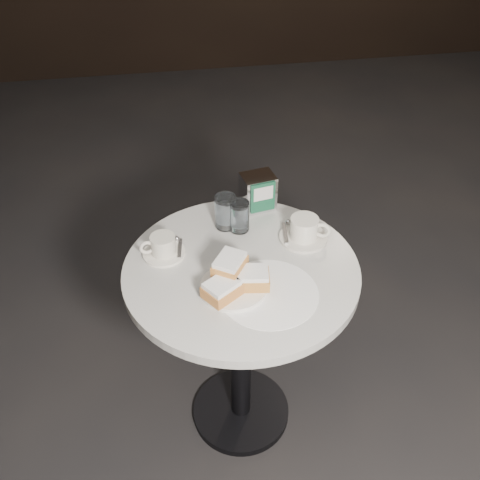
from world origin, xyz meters
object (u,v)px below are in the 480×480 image
object	(u,v)px
cafe_table	(241,313)
water_glass_right	(239,216)
beignet_plate	(234,281)
coffee_cup_left	(163,247)
coffee_cup_right	(304,230)
water_glass_left	(226,212)
napkin_dispenser	(258,192)

from	to	relation	value
cafe_table	water_glass_right	bearing A→B (deg)	81.76
beignet_plate	coffee_cup_left	world-z (taller)	beignet_plate
coffee_cup_right	water_glass_left	world-z (taller)	water_glass_left
water_glass_left	water_glass_right	bearing A→B (deg)	-31.96
beignet_plate	water_glass_right	distance (m)	0.28
beignet_plate	water_glass_right	xyz separation A→B (m)	(0.06, 0.27, 0.02)
water_glass_left	coffee_cup_left	bearing A→B (deg)	-152.28
coffee_cup_right	cafe_table	bearing A→B (deg)	-132.50
coffee_cup_left	coffee_cup_right	distance (m)	0.44
water_glass_left	cafe_table	bearing A→B (deg)	-86.13
coffee_cup_right	water_glass_right	world-z (taller)	water_glass_right
coffee_cup_left	napkin_dispenser	size ratio (longest dim) A/B	1.17
coffee_cup_right	napkin_dispenser	xyz separation A→B (m)	(-0.11, 0.19, 0.03)
beignet_plate	napkin_dispenser	world-z (taller)	napkin_dispenser
water_glass_left	water_glass_right	world-z (taller)	water_glass_left
napkin_dispenser	water_glass_right	bearing A→B (deg)	-137.17
beignet_plate	coffee_cup_left	xyz separation A→B (m)	(-0.19, 0.19, -0.00)
beignet_plate	water_glass_left	distance (m)	0.30
cafe_table	coffee_cup_left	xyz separation A→B (m)	(-0.22, 0.10, 0.23)
water_glass_left	beignet_plate	bearing A→B (deg)	-94.17
cafe_table	coffee_cup_left	size ratio (longest dim) A/B	5.14
cafe_table	beignet_plate	distance (m)	0.25
water_glass_right	coffee_cup_left	bearing A→B (deg)	-161.26
coffee_cup_left	water_glass_left	size ratio (longest dim) A/B	1.30
cafe_table	coffee_cup_left	distance (m)	0.33
cafe_table	coffee_cup_left	bearing A→B (deg)	156.41
coffee_cup_right	napkin_dispenser	distance (m)	0.22
napkin_dispenser	water_glass_left	bearing A→B (deg)	-155.72
beignet_plate	coffee_cup_left	bearing A→B (deg)	134.66
water_glass_right	coffee_cup_right	bearing A→B (deg)	-24.25
beignet_plate	coffee_cup_right	world-z (taller)	beignet_plate
water_glass_left	napkin_dispenser	xyz separation A→B (m)	(0.12, 0.08, 0.01)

